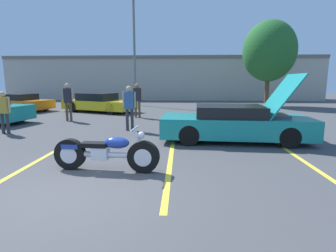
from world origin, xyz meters
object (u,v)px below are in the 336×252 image
(tree_background, at_px, (269,51))
(spectator_by_show_car, at_px, (129,104))
(spectator_midground, at_px, (68,98))
(parked_car_right_row, at_px, (99,103))
(spectator_near_motorcycle, at_px, (4,109))
(show_car_hood_open, at_px, (235,123))
(motorcycle, at_px, (106,152))
(spectator_far_lot, at_px, (137,97))
(light_pole, at_px, (135,44))
(parked_car_left_row, at_px, (21,103))

(tree_background, distance_m, spectator_by_show_car, 13.99)
(spectator_midground, bearing_deg, parked_car_right_row, 85.32)
(parked_car_right_row, height_order, spectator_near_motorcycle, spectator_near_motorcycle)
(tree_background, relative_size, parked_car_right_row, 1.27)
(parked_car_right_row, relative_size, spectator_by_show_car, 2.84)
(show_car_hood_open, relative_size, spectator_by_show_car, 2.74)
(motorcycle, bearing_deg, tree_background, 65.83)
(parked_car_right_row, xyz_separation_m, spectator_near_motorcycle, (-1.42, -7.00, 0.36))
(spectator_near_motorcycle, xyz_separation_m, spectator_far_lot, (4.29, 4.55, 0.16))
(light_pole, height_order, parked_car_right_row, light_pole)
(spectator_far_lot, bearing_deg, tree_background, 37.11)
(spectator_midground, distance_m, spectator_far_lot, 3.48)
(spectator_midground, height_order, spectator_far_lot, spectator_midground)
(spectator_far_lot, bearing_deg, parked_car_right_row, 139.42)
(light_pole, height_order, motorcycle, light_pole)
(parked_car_right_row, bearing_deg, show_car_hood_open, -26.02)
(tree_background, distance_m, spectator_near_motorcycle, 17.75)
(spectator_midground, relative_size, spectator_far_lot, 1.01)
(tree_background, bearing_deg, spectator_by_show_car, -129.53)
(light_pole, distance_m, motorcycle, 16.22)
(tree_background, height_order, motorcycle, tree_background)
(spectator_far_lot, bearing_deg, show_car_hood_open, -52.37)
(tree_background, bearing_deg, motorcycle, -118.51)
(parked_car_left_row, bearing_deg, light_pole, 48.63)
(spectator_midground, bearing_deg, tree_background, 34.00)
(show_car_hood_open, relative_size, parked_car_left_row, 1.10)
(motorcycle, xyz_separation_m, spectator_far_lot, (-0.69, 8.47, 0.68))
(spectator_by_show_car, relative_size, spectator_far_lot, 0.98)
(parked_car_left_row, relative_size, spectator_by_show_car, 2.49)
(spectator_by_show_car, xyz_separation_m, spectator_midground, (-3.48, 2.32, 0.05))
(light_pole, bearing_deg, parked_car_left_row, -148.63)
(spectator_by_show_car, bearing_deg, show_car_hood_open, -23.10)
(motorcycle, relative_size, parked_car_left_row, 0.54)
(spectator_near_motorcycle, relative_size, spectator_by_show_car, 0.89)
(spectator_by_show_car, bearing_deg, parked_car_right_row, 117.09)
(show_car_hood_open, xyz_separation_m, spectator_by_show_car, (-3.84, 1.64, 0.47))
(parked_car_left_row, height_order, spectator_midground, spectator_midground)
(parked_car_right_row, relative_size, spectator_near_motorcycle, 3.19)
(spectator_by_show_car, relative_size, spectator_midground, 0.96)
(spectator_near_motorcycle, relative_size, spectator_far_lot, 0.87)
(show_car_hood_open, bearing_deg, spectator_midground, 155.03)
(light_pole, height_order, parked_car_left_row, light_pole)
(parked_car_right_row, distance_m, spectator_far_lot, 3.81)
(parked_car_left_row, relative_size, spectator_midground, 2.40)
(tree_background, xyz_separation_m, show_car_hood_open, (-4.84, -12.16, -3.56))
(show_car_hood_open, bearing_deg, tree_background, 71.72)
(motorcycle, bearing_deg, spectator_midground, 123.10)
(tree_background, xyz_separation_m, spectator_by_show_car, (-8.68, -10.52, -3.09))
(spectator_midground, xyz_separation_m, spectator_far_lot, (3.18, 1.41, -0.02))
(motorcycle, xyz_separation_m, parked_car_left_row, (-8.91, 11.25, 0.12))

